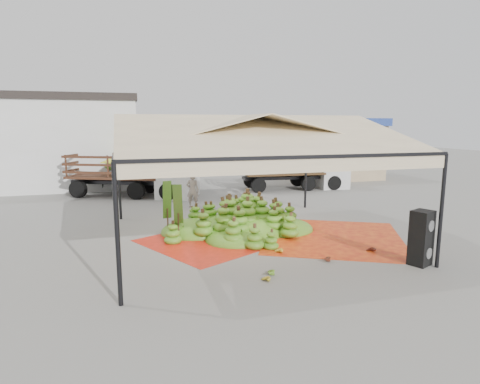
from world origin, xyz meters
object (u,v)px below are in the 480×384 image
object	(u,v)px
vendor	(193,190)
truck_left	(138,170)
speaker_stack	(421,238)
banana_heap	(242,215)
truck_right	(299,167)

from	to	relation	value
vendor	truck_left	size ratio (longest dim) A/B	0.23
truck_left	speaker_stack	bearing A→B (deg)	-37.43
speaker_stack	truck_left	size ratio (longest dim) A/B	0.22
speaker_stack	vendor	size ratio (longest dim) A/B	0.95
vendor	truck_left	world-z (taller)	truck_left
banana_heap	truck_left	world-z (taller)	truck_left
speaker_stack	truck_right	bearing A→B (deg)	56.86
banana_heap	truck_left	bearing A→B (deg)	110.84
truck_right	vendor	bearing A→B (deg)	-148.42
truck_left	truck_right	world-z (taller)	truck_left
banana_heap	truck_right	world-z (taller)	truck_right
speaker_stack	truck_right	world-z (taller)	truck_right
banana_heap	vendor	distance (m)	4.71
speaker_stack	truck_left	bearing A→B (deg)	94.73
banana_heap	truck_left	size ratio (longest dim) A/B	0.81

